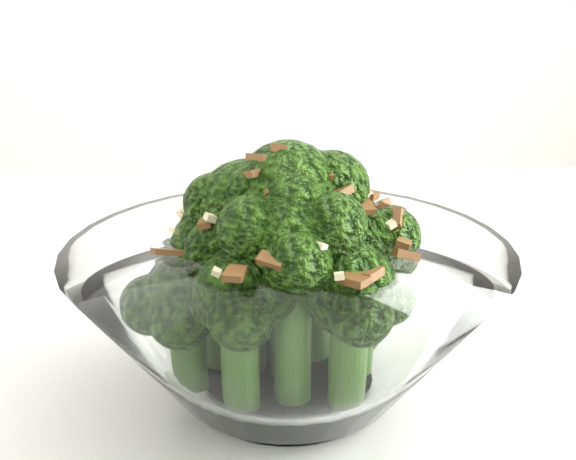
{
  "coord_description": "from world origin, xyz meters",
  "views": [
    {
      "loc": [
        0.2,
        -0.4,
        1.0
      ],
      "look_at": [
        0.24,
        0.0,
        0.85
      ],
      "focal_mm": 50.0,
      "sensor_mm": 36.0,
      "label": 1
    }
  ],
  "objects": [
    {
      "name": "broccoli_dish",
      "position": [
        0.24,
        0.01,
        0.81
      ],
      "size": [
        0.25,
        0.25,
        0.15
      ],
      "color": "white",
      "rests_on": "table"
    }
  ]
}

